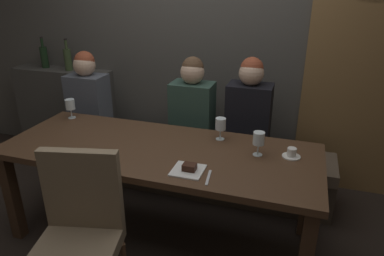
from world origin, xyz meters
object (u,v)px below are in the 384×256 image
wine_glass_end_right (259,139)px  wine_glass_far_left (70,105)px  dining_table (159,159)px  wine_glass_near_left (221,124)px  dessert_plate (188,169)px  diner_redhead (88,95)px  banquette_bench (190,166)px  diner_bearded (192,105)px  diner_far_end (249,109)px  wine_bottle_dark_red (44,56)px  wine_bottle_pale_label (68,59)px  chair_near_side (79,228)px  espresso_cup (292,153)px  fork_on_table (208,178)px

wine_glass_end_right → wine_glass_far_left: bearing=172.6°
dining_table → wine_glass_far_left: (-0.93, 0.31, 0.20)m
wine_glass_near_left → dessert_plate: (-0.07, -0.52, -0.10)m
dining_table → diner_redhead: (-1.01, 0.70, 0.17)m
banquette_bench → diner_bearded: diner_bearded is taller
diner_far_end → wine_bottle_dark_red: bearing=171.8°
diner_far_end → wine_bottle_pale_label: wine_bottle_pale_label is taller
wine_glass_near_left → chair_near_side: bearing=-118.9°
chair_near_side → wine_glass_far_left: bearing=126.0°
banquette_bench → diner_redhead: bearing=-179.8°
diner_far_end → espresso_cup: (0.38, -0.58, -0.07)m
dining_table → espresso_cup: size_ratio=18.33×
wine_bottle_pale_label → dessert_plate: wine_bottle_pale_label is taller
banquette_bench → wine_glass_end_right: bearing=-41.8°
chair_near_side → fork_on_table: chair_near_side is taller
wine_bottle_pale_label → wine_glass_near_left: bearing=-22.7°
banquette_bench → wine_bottle_pale_label: size_ratio=7.67×
chair_near_side → diner_far_end: bearing=64.9°
diner_bearded → dessert_plate: bearing=-73.6°
wine_glass_far_left → espresso_cup: 1.82m
diner_bearded → wine_bottle_dark_red: 1.82m
wine_glass_end_right → dessert_plate: wine_glass_end_right is taller
banquette_bench → wine_glass_near_left: wine_glass_near_left is taller
dessert_plate → fork_on_table: bearing=-16.2°
wine_bottle_pale_label → dessert_plate: size_ratio=1.72×
diner_far_end → wine_glass_end_right: 0.64m
dining_table → wine_glass_end_right: size_ratio=13.41×
wine_glass_end_right → fork_on_table: bearing=-121.0°
dining_table → espresso_cup: (0.88, 0.14, 0.11)m
fork_on_table → diner_bearded: bearing=106.1°
wine_bottle_dark_red → chair_near_side: bearing=-48.4°
dining_table → diner_bearded: 0.72m
diner_redhead → wine_glass_near_left: 1.45m
diner_redhead → wine_glass_near_left: (1.39, -0.43, 0.04)m
diner_bearded → dessert_plate: 0.98m
wine_glass_end_right → dining_table: bearing=-171.2°
dining_table → wine_glass_far_left: wine_glass_far_left is taller
wine_glass_far_left → dining_table: bearing=-18.5°
wine_bottle_pale_label → diner_bearded: bearing=-12.7°
chair_near_side → wine_bottle_dark_red: bearing=131.6°
diner_bearded → wine_bottle_dark_red: (-1.77, 0.35, 0.25)m
wine_glass_end_right → diner_redhead: bearing=160.5°
wine_glass_end_right → dessert_plate: 0.52m
dining_table → wine_glass_near_left: (0.37, 0.27, 0.20)m
diner_far_end → espresso_cup: size_ratio=6.77×
diner_far_end → wine_bottle_pale_label: bearing=171.2°
banquette_bench → wine_glass_far_left: 1.18m
chair_near_side → diner_redhead: diner_redhead is taller
diner_far_end → espresso_cup: diner_far_end is taller
wine_glass_far_left → wine_glass_end_right: 1.61m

